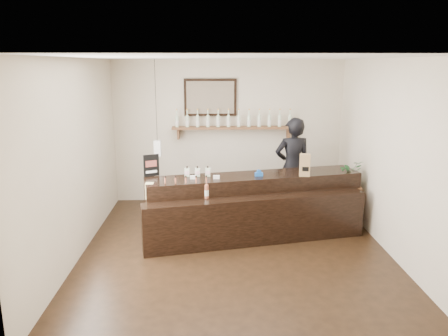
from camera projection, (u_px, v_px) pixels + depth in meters
ground at (235, 249)px, 6.55m from camera, size 5.00×5.00×0.00m
room_shell at (236, 137)px, 6.16m from camera, size 5.00×5.00×5.00m
back_wall_decor at (221, 115)px, 8.45m from camera, size 2.66×0.96×1.69m
counter at (254, 208)px, 7.01m from camera, size 3.54×1.64×1.14m
promo_sign at (151, 165)px, 6.90m from camera, size 0.24×0.12×0.35m
paper_bag at (305, 165)px, 6.91m from camera, size 0.18×0.15×0.36m
tape_dispenser at (259, 174)px, 6.93m from camera, size 0.13×0.06×0.11m
side_cabinet at (348, 204)px, 7.50m from camera, size 0.44×0.55×0.72m
potted_plant at (350, 173)px, 7.37m from camera, size 0.46×0.43×0.42m
shopkeeper at (293, 161)px, 7.86m from camera, size 0.79×0.57×2.03m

